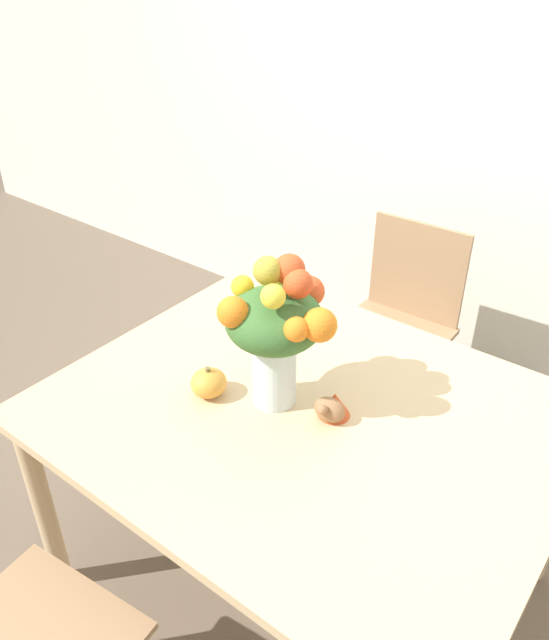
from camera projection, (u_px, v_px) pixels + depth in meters
ground_plane at (300, 576)px, 2.07m from camera, size 12.00×12.00×0.00m
wall_back at (535, 79)px, 2.33m from camera, size 8.00×0.06×2.70m
dining_table at (305, 431)px, 1.73m from camera, size 1.34×1.10×0.72m
flower_vase at (277, 327)px, 1.59m from camera, size 0.32×0.31×0.44m
pumpkin at (209, 383)px, 1.72m from camera, size 0.10×0.10×0.09m
turkey_figurine at (332, 406)px, 1.64m from camera, size 0.09×0.12×0.07m
dining_chair_near_window at (397, 327)px, 2.51m from camera, size 0.43×0.43×0.87m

